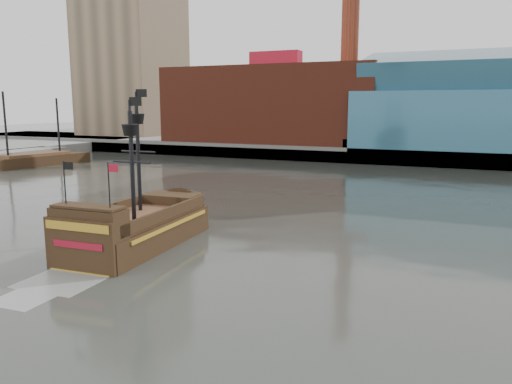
% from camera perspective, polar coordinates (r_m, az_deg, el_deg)
% --- Properties ---
extents(ground, '(400.00, 400.00, 0.00)m').
position_cam_1_polar(ground, '(27.44, -11.28, -11.11)').
color(ground, '#2A2C27').
rests_on(ground, ground).
extents(promenade_far, '(220.00, 60.00, 2.00)m').
position_cam_1_polar(promenade_far, '(114.13, 16.37, 5.12)').
color(promenade_far, slate).
rests_on(promenade_far, ground).
extents(seawall, '(220.00, 1.00, 2.60)m').
position_cam_1_polar(seawall, '(85.07, 13.68, 3.93)').
color(seawall, '#4C4C49').
rests_on(seawall, ground).
extents(skyline, '(149.00, 45.00, 62.00)m').
position_cam_1_polar(skyline, '(106.85, 19.34, 17.34)').
color(skyline, '#786148').
rests_on(skyline, promenade_far).
extents(pirate_ship, '(5.71, 15.81, 11.64)m').
position_cam_1_polar(pirate_ship, '(35.75, -13.48, -4.45)').
color(pirate_ship, black).
rests_on(pirate_ship, ground).
extents(docked_vessel, '(7.26, 18.56, 12.33)m').
position_cam_1_polar(docked_vessel, '(88.63, -23.87, 3.26)').
color(docked_vessel, black).
rests_on(docked_vessel, ground).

